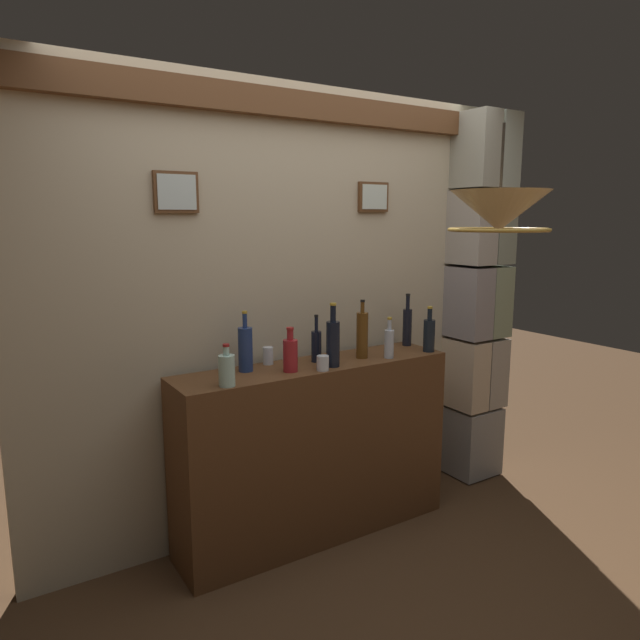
{
  "coord_description": "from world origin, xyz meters",
  "views": [
    {
      "loc": [
        -1.6,
        -1.74,
        1.77
      ],
      "look_at": [
        0.0,
        0.79,
        1.24
      ],
      "focal_mm": 32.32,
      "sensor_mm": 36.0,
      "label": 1
    }
  ],
  "objects_px": {
    "liquor_bottle_bourbon": "(316,345)",
    "glass_tumbler_rocks": "(323,363)",
    "glass_tumbler_highball": "(268,356)",
    "liquor_bottle_rum": "(290,354)",
    "liquor_bottle_port": "(407,325)",
    "liquor_bottle_gin": "(227,370)",
    "liquor_bottle_sherry": "(333,342)",
    "pendant_lamp": "(499,212)",
    "liquor_bottle_vodka": "(429,334)",
    "liquor_bottle_amaro": "(362,334)",
    "liquor_bottle_brandy": "(245,348)",
    "liquor_bottle_vermouth": "(389,342)"
  },
  "relations": [
    {
      "from": "liquor_bottle_bourbon",
      "to": "glass_tumbler_rocks",
      "type": "distance_m",
      "value": 0.19
    },
    {
      "from": "glass_tumbler_highball",
      "to": "liquor_bottle_rum",
      "type": "bearing_deg",
      "value": -81.6
    },
    {
      "from": "liquor_bottle_bourbon",
      "to": "liquor_bottle_port",
      "type": "height_order",
      "value": "liquor_bottle_port"
    },
    {
      "from": "liquor_bottle_gin",
      "to": "glass_tumbler_rocks",
      "type": "bearing_deg",
      "value": -0.39
    },
    {
      "from": "liquor_bottle_sherry",
      "to": "glass_tumbler_rocks",
      "type": "height_order",
      "value": "liquor_bottle_sherry"
    },
    {
      "from": "glass_tumbler_highball",
      "to": "pendant_lamp",
      "type": "distance_m",
      "value": 1.4
    },
    {
      "from": "liquor_bottle_bourbon",
      "to": "liquor_bottle_vodka",
      "type": "height_order",
      "value": "liquor_bottle_vodka"
    },
    {
      "from": "liquor_bottle_bourbon",
      "to": "glass_tumbler_highball",
      "type": "relative_size",
      "value": 2.78
    },
    {
      "from": "liquor_bottle_bourbon",
      "to": "liquor_bottle_amaro",
      "type": "height_order",
      "value": "liquor_bottle_amaro"
    },
    {
      "from": "liquor_bottle_brandy",
      "to": "liquor_bottle_vermouth",
      "type": "bearing_deg",
      "value": -12.04
    },
    {
      "from": "liquor_bottle_bourbon",
      "to": "liquor_bottle_port",
      "type": "distance_m",
      "value": 0.7
    },
    {
      "from": "liquor_bottle_gin",
      "to": "liquor_bottle_port",
      "type": "xyz_separation_m",
      "value": [
        1.3,
        0.22,
        0.05
      ]
    },
    {
      "from": "liquor_bottle_vodka",
      "to": "liquor_bottle_rum",
      "type": "bearing_deg",
      "value": 177.06
    },
    {
      "from": "liquor_bottle_sherry",
      "to": "liquor_bottle_vodka",
      "type": "distance_m",
      "value": 0.67
    },
    {
      "from": "liquor_bottle_gin",
      "to": "liquor_bottle_amaro",
      "type": "xyz_separation_m",
      "value": [
        0.87,
        0.11,
        0.06
      ]
    },
    {
      "from": "liquor_bottle_brandy",
      "to": "liquor_bottle_bourbon",
      "type": "bearing_deg",
      "value": -3.81
    },
    {
      "from": "glass_tumbler_rocks",
      "to": "glass_tumbler_highball",
      "type": "height_order",
      "value": "glass_tumbler_highball"
    },
    {
      "from": "glass_tumbler_rocks",
      "to": "liquor_bottle_brandy",
      "type": "bearing_deg",
      "value": 149.73
    },
    {
      "from": "liquor_bottle_gin",
      "to": "liquor_bottle_brandy",
      "type": "distance_m",
      "value": 0.28
    },
    {
      "from": "liquor_bottle_rum",
      "to": "liquor_bottle_vodka",
      "type": "relative_size",
      "value": 0.85
    },
    {
      "from": "liquor_bottle_gin",
      "to": "liquor_bottle_vodka",
      "type": "relative_size",
      "value": 0.75
    },
    {
      "from": "liquor_bottle_bourbon",
      "to": "pendant_lamp",
      "type": "bearing_deg",
      "value": -71.46
    },
    {
      "from": "liquor_bottle_vodka",
      "to": "glass_tumbler_rocks",
      "type": "relative_size",
      "value": 3.47
    },
    {
      "from": "glass_tumbler_highball",
      "to": "liquor_bottle_amaro",
      "type": "bearing_deg",
      "value": -16.82
    },
    {
      "from": "liquor_bottle_vodka",
      "to": "liquor_bottle_vermouth",
      "type": "bearing_deg",
      "value": 179.4
    },
    {
      "from": "liquor_bottle_sherry",
      "to": "glass_tumbler_rocks",
      "type": "xyz_separation_m",
      "value": [
        -0.09,
        -0.04,
        -0.09
      ]
    },
    {
      "from": "liquor_bottle_vermouth",
      "to": "liquor_bottle_sherry",
      "type": "bearing_deg",
      "value": 178.37
    },
    {
      "from": "liquor_bottle_gin",
      "to": "liquor_bottle_sherry",
      "type": "height_order",
      "value": "liquor_bottle_sherry"
    },
    {
      "from": "liquor_bottle_bourbon",
      "to": "liquor_bottle_port",
      "type": "bearing_deg",
      "value": 4.26
    },
    {
      "from": "liquor_bottle_bourbon",
      "to": "liquor_bottle_port",
      "type": "relative_size",
      "value": 0.81
    },
    {
      "from": "liquor_bottle_amaro",
      "to": "glass_tumbler_highball",
      "type": "xyz_separation_m",
      "value": [
        -0.51,
        0.16,
        -0.09
      ]
    },
    {
      "from": "liquor_bottle_bourbon",
      "to": "glass_tumbler_rocks",
      "type": "height_order",
      "value": "liquor_bottle_bourbon"
    },
    {
      "from": "glass_tumbler_highball",
      "to": "liquor_bottle_vermouth",
      "type": "bearing_deg",
      "value": -20.33
    },
    {
      "from": "liquor_bottle_rum",
      "to": "glass_tumbler_highball",
      "type": "xyz_separation_m",
      "value": [
        -0.03,
        0.19,
        -0.04
      ]
    },
    {
      "from": "liquor_bottle_port",
      "to": "glass_tumbler_rocks",
      "type": "xyz_separation_m",
      "value": [
        -0.77,
        -0.22,
        -0.09
      ]
    },
    {
      "from": "liquor_bottle_sherry",
      "to": "glass_tumbler_highball",
      "type": "height_order",
      "value": "liquor_bottle_sherry"
    },
    {
      "from": "liquor_bottle_rum",
      "to": "glass_tumbler_highball",
      "type": "relative_size",
      "value": 2.44
    },
    {
      "from": "liquor_bottle_rum",
      "to": "pendant_lamp",
      "type": "bearing_deg",
      "value": -57.5
    },
    {
      "from": "liquor_bottle_brandy",
      "to": "liquor_bottle_sherry",
      "type": "bearing_deg",
      "value": -20.45
    },
    {
      "from": "liquor_bottle_brandy",
      "to": "liquor_bottle_vodka",
      "type": "distance_m",
      "value": 1.12
    },
    {
      "from": "liquor_bottle_sherry",
      "to": "liquor_bottle_vermouth",
      "type": "height_order",
      "value": "liquor_bottle_sherry"
    },
    {
      "from": "liquor_bottle_port",
      "to": "glass_tumbler_highball",
      "type": "relative_size",
      "value": 3.42
    },
    {
      "from": "liquor_bottle_rum",
      "to": "glass_tumbler_rocks",
      "type": "height_order",
      "value": "liquor_bottle_rum"
    },
    {
      "from": "liquor_bottle_brandy",
      "to": "glass_tumbler_highball",
      "type": "xyz_separation_m",
      "value": [
        0.16,
        0.07,
        -0.07
      ]
    },
    {
      "from": "liquor_bottle_bourbon",
      "to": "liquor_bottle_gin",
      "type": "relative_size",
      "value": 1.29
    },
    {
      "from": "liquor_bottle_vodka",
      "to": "liquor_bottle_vermouth",
      "type": "distance_m",
      "value": 0.3
    },
    {
      "from": "liquor_bottle_sherry",
      "to": "liquor_bottle_vodka",
      "type": "relative_size",
      "value": 1.26
    },
    {
      "from": "liquor_bottle_amaro",
      "to": "liquor_bottle_brandy",
      "type": "bearing_deg",
      "value": 172.49
    },
    {
      "from": "liquor_bottle_rum",
      "to": "liquor_bottle_amaro",
      "type": "height_order",
      "value": "liquor_bottle_amaro"
    },
    {
      "from": "liquor_bottle_brandy",
      "to": "liquor_bottle_port",
      "type": "height_order",
      "value": "liquor_bottle_port"
    }
  ]
}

